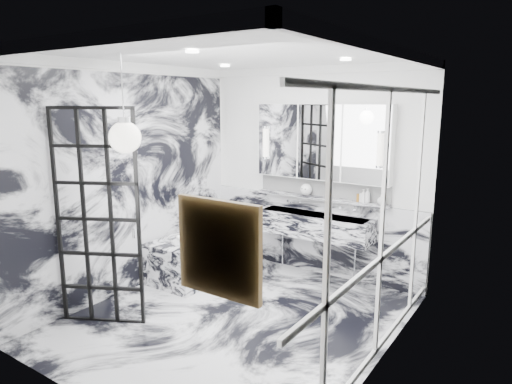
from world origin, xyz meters
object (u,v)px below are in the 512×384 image
Objects in this scene: crittall_door at (98,219)px; bathtub at (206,253)px; trough_sink at (314,225)px; mirror_cabinet at (322,142)px.

crittall_door is 1.95m from bathtub.
crittall_door is 1.43× the size of trough_sink.
trough_sink is 0.97× the size of bathtub.
mirror_cabinet reaches higher than trough_sink.
mirror_cabinet is (1.30, 2.57, 0.68)m from crittall_door.
crittall_door is 2.96m from mirror_cabinet.
crittall_door is at bearing -116.80° from mirror_cabinet.
trough_sink is at bearing -90.00° from mirror_cabinet.
trough_sink is 1.55m from bathtub.
crittall_door is 2.76m from trough_sink.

